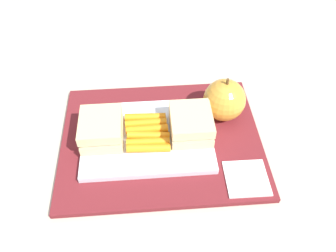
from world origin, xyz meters
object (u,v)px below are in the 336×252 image
object	(u,v)px
sandwich_half_left	(101,129)
carrot_sticks_bundle	(147,132)
paper_napkin	(247,178)
food_tray	(147,137)
apple	(224,100)
sandwich_half_right	(191,124)

from	to	relation	value
sandwich_half_left	carrot_sticks_bundle	size ratio (longest dim) A/B	0.92
sandwich_half_left	paper_napkin	xyz separation A→B (m)	(0.24, -0.10, -0.03)
food_tray	carrot_sticks_bundle	distance (m)	0.01
apple	paper_napkin	distance (m)	0.15
sandwich_half_left	sandwich_half_right	bearing A→B (deg)	0.00
carrot_sticks_bundle	paper_napkin	distance (m)	0.19
sandwich_half_right	paper_napkin	size ratio (longest dim) A/B	1.14
food_tray	paper_napkin	xyz separation A→B (m)	(0.16, -0.10, -0.00)
carrot_sticks_bundle	paper_napkin	world-z (taller)	carrot_sticks_bundle
sandwich_half_left	paper_napkin	bearing A→B (deg)	-22.27
sandwich_half_right	paper_napkin	xyz separation A→B (m)	(0.08, -0.10, -0.03)
sandwich_half_right	paper_napkin	world-z (taller)	sandwich_half_right
sandwich_half_right	paper_napkin	bearing A→B (deg)	-49.93
apple	paper_napkin	bearing A→B (deg)	-84.48
sandwich_half_right	apple	xyz separation A→B (m)	(0.07, 0.05, 0.01)
sandwich_half_left	carrot_sticks_bundle	xyz separation A→B (m)	(0.08, -0.00, -0.02)
food_tray	sandwich_half_right	distance (m)	0.08
food_tray	paper_napkin	world-z (taller)	food_tray
food_tray	carrot_sticks_bundle	size ratio (longest dim) A/B	2.65
apple	sandwich_half_right	bearing A→B (deg)	-143.86
carrot_sticks_bundle	food_tray	bearing A→B (deg)	140.61
food_tray	apple	bearing A→B (deg)	18.76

